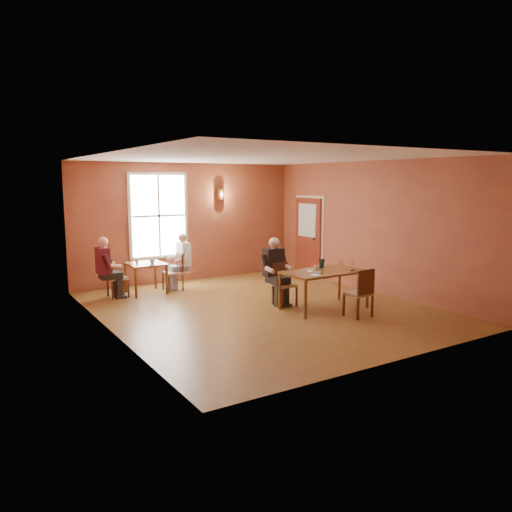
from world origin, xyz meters
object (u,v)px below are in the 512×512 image
chair_diner_main (285,284)px  diner_maroon (116,268)px  diner_main (286,273)px  second_table (146,278)px  chair_diner_maroon (118,277)px  chair_diner_white (173,272)px  main_table (324,290)px  chair_empty (358,292)px  diner_white (174,263)px

chair_diner_main → diner_maroon: diner_maroon is taller
diner_main → chair_diner_main: bearing=-90.0°
second_table → chair_diner_maroon: bearing=180.0°
chair_diner_main → chair_diner_white: bearing=-61.2°
chair_diner_maroon → diner_main: bearing=46.3°
main_table → diner_maroon: 4.57m
main_table → diner_main: size_ratio=1.23×
diner_main → second_table: bearing=-51.5°
chair_empty → chair_diner_maroon: (-3.39, 4.01, -0.02)m
main_table → diner_white: size_ratio=1.29×
diner_maroon → chair_diner_white: bearing=90.0°
diner_white → second_table: bearing=90.0°
second_table → chair_empty: bearing=-55.7°
chair_diner_white → diner_maroon: bearing=90.0°
diner_maroon → chair_diner_maroon: bearing=90.0°
diner_main → diner_maroon: diner_main is taller
chair_diner_main → second_table: 3.29m
diner_main → chair_empty: size_ratio=1.44×
diner_white → chair_diner_white: bearing=90.0°
second_table → diner_white: diner_white is taller
diner_main → diner_white: size_ratio=1.05×
chair_diner_white → chair_diner_main: bearing=-151.2°
chair_diner_main → diner_white: bearing=-61.7°
diner_main → second_table: (-2.06, 2.59, -0.32)m
chair_diner_main → chair_diner_maroon: bearing=-43.4°
chair_diner_main → chair_empty: 1.60m
diner_white → diner_maroon: bearing=90.0°
chair_empty → chair_diner_maroon: bearing=128.3°
diner_main → chair_diner_maroon: (-2.71, 2.59, -0.23)m
second_table → diner_white: (0.68, 0.00, 0.29)m
second_table → diner_maroon: diner_maroon is taller
chair_diner_main → diner_main: diner_main is taller
diner_main → chair_diner_white: size_ratio=1.53×
diner_main → diner_white: 2.93m
second_table → main_table: bearing=-51.4°
diner_main → chair_empty: diner_main is taller
chair_empty → chair_diner_main: bearing=113.2°
diner_main → chair_diner_white: bearing=-61.5°
second_table → diner_main: bearing=-51.5°
chair_diner_main → chair_diner_maroon: 3.73m
chair_empty → chair_diner_maroon: size_ratio=1.05×
diner_maroon → chair_empty: bearing=40.4°
chair_diner_main → chair_empty: bearing=115.1°
chair_diner_main → chair_diner_maroon: size_ratio=0.99×
diner_maroon → second_table: bearing=90.0°
diner_main → second_table: size_ratio=1.69×
chair_diner_main → diner_white: size_ratio=0.69×
main_table → diner_main: 0.85m
second_table → chair_diner_white: 0.66m
chair_diner_main → chair_diner_white: (-1.41, 2.56, -0.00)m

